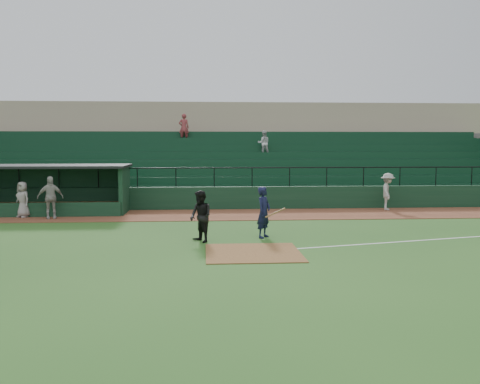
{
  "coord_description": "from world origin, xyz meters",
  "views": [
    {
      "loc": [
        -1.55,
        -17.37,
        3.48
      ],
      "look_at": [
        0.0,
        5.0,
        1.4
      ],
      "focal_mm": 39.34,
      "sensor_mm": 36.0,
      "label": 1
    }
  ],
  "objects": [
    {
      "name": "warning_track",
      "position": [
        0.0,
        8.0,
        0.01
      ],
      "size": [
        40.0,
        4.0,
        0.03
      ],
      "primitive_type": "cube",
      "color": "brown",
      "rests_on": "ground"
    },
    {
      "name": "batter_at_plate",
      "position": [
        0.66,
        1.74,
        0.95
      ],
      "size": [
        1.18,
        0.83,
        1.9
      ],
      "color": "black",
      "rests_on": "ground"
    },
    {
      "name": "ground",
      "position": [
        0.0,
        0.0,
        0.0
      ],
      "size": [
        90.0,
        90.0,
        0.0
      ],
      "primitive_type": "plane",
      "color": "#25501A",
      "rests_on": "ground"
    },
    {
      "name": "dugout_player_a",
      "position": [
        -8.59,
        7.15,
        1.0
      ],
      "size": [
        1.23,
        0.81,
        1.95
      ],
      "primitive_type": "imported",
      "rotation": [
        0.0,
        0.0,
        0.32
      ],
      "color": "#A5A09A",
      "rests_on": "warning_track"
    },
    {
      "name": "dugout_player_b",
      "position": [
        -10.0,
        7.66,
        0.86
      ],
      "size": [
        0.97,
        0.89,
        1.67
      ],
      "primitive_type": "imported",
      "rotation": [
        0.0,
        0.0,
        -0.57
      ],
      "color": "gray",
      "rests_on": "warning_track"
    },
    {
      "name": "dugout",
      "position": [
        -9.75,
        9.56,
        1.33
      ],
      "size": [
        8.9,
        3.2,
        2.42
      ],
      "color": "#10311C",
      "rests_on": "ground"
    },
    {
      "name": "home_plate_dirt",
      "position": [
        0.0,
        -1.0,
        0.01
      ],
      "size": [
        3.0,
        3.0,
        0.03
      ],
      "primitive_type": "cube",
      "color": "brown",
      "rests_on": "ground"
    },
    {
      "name": "umpire",
      "position": [
        -1.67,
        1.01,
        0.91
      ],
      "size": [
        1.06,
        1.12,
        1.83
      ],
      "primitive_type": "imported",
      "rotation": [
        0.0,
        0.0,
        -1.0
      ],
      "color": "black",
      "rests_on": "ground"
    },
    {
      "name": "stadium_structure",
      "position": [
        -0.0,
        16.46,
        2.3
      ],
      "size": [
        38.0,
        13.08,
        6.4
      ],
      "color": "#10311C",
      "rests_on": "ground"
    },
    {
      "name": "runner",
      "position": [
        7.97,
        9.13,
        0.99
      ],
      "size": [
        1.08,
        1.41,
        1.92
      ],
      "primitive_type": "imported",
      "rotation": [
        0.0,
        0.0,
        1.23
      ],
      "color": "#A49E99",
      "rests_on": "warning_track"
    },
    {
      "name": "foul_line",
      "position": [
        8.0,
        1.2,
        0.01
      ],
      "size": [
        17.49,
        4.44,
        0.01
      ],
      "primitive_type": "cube",
      "rotation": [
        0.0,
        0.0,
        0.24
      ],
      "color": "white",
      "rests_on": "ground"
    }
  ]
}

